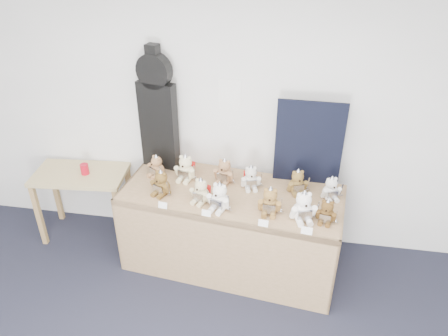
% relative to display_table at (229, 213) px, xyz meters
% --- Properties ---
extents(room_shell, '(6.00, 6.00, 6.00)m').
position_rel_display_table_xyz_m(room_shell, '(-0.09, 0.56, 0.93)').
color(room_shell, white).
rests_on(room_shell, floor).
extents(display_table, '(2.10, 1.07, 0.84)m').
position_rel_display_table_xyz_m(display_table, '(0.00, 0.00, 0.00)').
color(display_table, olive).
rests_on(display_table, floor).
extents(side_table, '(0.96, 0.59, 0.77)m').
position_rel_display_table_xyz_m(side_table, '(-1.58, 0.28, -0.02)').
color(side_table, '#A18856').
rests_on(side_table, floor).
extents(guitar_case, '(0.39, 0.19, 1.22)m').
position_rel_display_table_xyz_m(guitar_case, '(-0.76, 0.45, 0.77)').
color(guitar_case, black).
rests_on(guitar_case, display_table).
extents(navy_board, '(0.61, 0.03, 0.81)m').
position_rel_display_table_xyz_m(navy_board, '(0.66, 0.39, 0.58)').
color(navy_board, black).
rests_on(navy_board, display_table).
extents(red_cup, '(0.08, 0.08, 0.11)m').
position_rel_display_table_xyz_m(red_cup, '(-1.51, 0.27, 0.16)').
color(red_cup, '#B60C1F').
rests_on(red_cup, side_table).
extents(teddy_front_far_left, '(0.21, 0.21, 0.26)m').
position_rel_display_table_xyz_m(teddy_front_far_left, '(-0.61, -0.04, 0.28)').
color(teddy_front_far_left, brown).
rests_on(teddy_front_far_left, display_table).
extents(teddy_front_left, '(0.21, 0.20, 0.26)m').
position_rel_display_table_xyz_m(teddy_front_left, '(-0.24, -0.10, 0.28)').
color(teddy_front_left, '#CBBC8F').
rests_on(teddy_front_left, display_table).
extents(teddy_front_centre, '(0.23, 0.22, 0.29)m').
position_rel_display_table_xyz_m(teddy_front_centre, '(-0.06, -0.18, 0.29)').
color(teddy_front_centre, white).
rests_on(teddy_front_centre, display_table).
extents(teddy_front_right, '(0.22, 0.18, 0.28)m').
position_rel_display_table_xyz_m(teddy_front_right, '(0.37, -0.16, 0.29)').
color(teddy_front_right, olive).
rests_on(teddy_front_right, display_table).
extents(teddy_front_far_right, '(0.25, 0.23, 0.30)m').
position_rel_display_table_xyz_m(teddy_front_far_right, '(0.65, -0.21, 0.30)').
color(teddy_front_far_right, white).
rests_on(teddy_front_far_right, display_table).
extents(teddy_front_end, '(0.19, 0.17, 0.24)m').
position_rel_display_table_xyz_m(teddy_front_end, '(0.84, -0.21, 0.27)').
color(teddy_front_end, brown).
rests_on(teddy_front_end, display_table).
extents(teddy_back_left, '(0.23, 0.21, 0.29)m').
position_rel_display_table_xyz_m(teddy_back_left, '(-0.46, 0.24, 0.29)').
color(teddy_back_left, beige).
rests_on(teddy_back_left, display_table).
extents(teddy_back_centre_left, '(0.22, 0.20, 0.27)m').
position_rel_display_table_xyz_m(teddy_back_centre_left, '(-0.09, 0.25, 0.29)').
color(teddy_back_centre_left, tan).
rests_on(teddy_back_centre_left, display_table).
extents(teddy_back_centre_right, '(0.21, 0.19, 0.25)m').
position_rel_display_table_xyz_m(teddy_back_centre_right, '(0.17, 0.19, 0.28)').
color(teddy_back_centre_right, silver).
rests_on(teddy_back_centre_right, display_table).
extents(teddy_back_right, '(0.22, 0.20, 0.26)m').
position_rel_display_table_xyz_m(teddy_back_right, '(0.59, 0.19, 0.28)').
color(teddy_back_right, brown).
rests_on(teddy_back_right, display_table).
extents(teddy_back_end, '(0.20, 0.19, 0.24)m').
position_rel_display_table_xyz_m(teddy_back_end, '(0.89, 0.14, 0.28)').
color(teddy_back_end, white).
rests_on(teddy_back_end, display_table).
extents(teddy_back_far_left, '(0.20, 0.20, 0.24)m').
position_rel_display_table_xyz_m(teddy_back_far_left, '(-0.75, 0.25, 0.28)').
color(teddy_back_far_left, '#A8794E').
rests_on(teddy_back_far_left, display_table).
extents(entry_card_a, '(0.08, 0.03, 0.06)m').
position_rel_display_table_xyz_m(entry_card_a, '(-0.54, -0.26, 0.21)').
color(entry_card_a, white).
rests_on(entry_card_a, display_table).
extents(entry_card_b, '(0.08, 0.03, 0.06)m').
position_rel_display_table_xyz_m(entry_card_b, '(-0.15, -0.30, 0.21)').
color(entry_card_b, white).
rests_on(entry_card_b, display_table).
extents(entry_card_c, '(0.08, 0.03, 0.06)m').
position_rel_display_table_xyz_m(entry_card_c, '(0.34, -0.36, 0.21)').
color(entry_card_c, white).
rests_on(entry_card_c, display_table).
extents(entry_card_d, '(0.09, 0.03, 0.06)m').
position_rel_display_table_xyz_m(entry_card_d, '(0.69, -0.40, 0.21)').
color(entry_card_d, white).
rests_on(entry_card_d, display_table).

